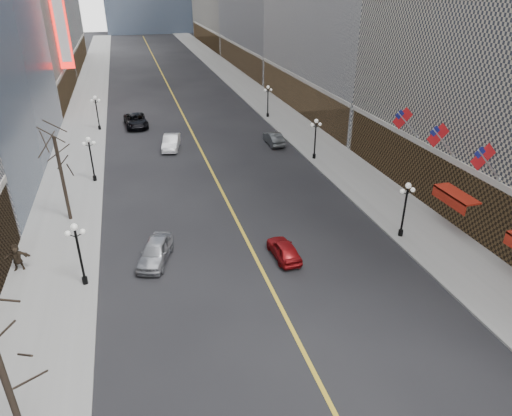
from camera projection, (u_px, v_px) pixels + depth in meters
sidewalk_east at (274, 109)px, 70.93m from camera, size 6.00×230.00×0.15m
sidewalk_west at (84, 123)px, 64.21m from camera, size 6.00×230.00×0.15m
lane_line at (176, 101)px, 76.21m from camera, size 0.25×200.00×0.02m
streetlamp_east_1 at (405, 204)px, 34.72m from camera, size 1.26×0.44×4.52m
streetlamp_east_2 at (315, 135)px, 50.21m from camera, size 1.26×0.44×4.52m
streetlamp_east_3 at (268, 98)px, 65.69m from camera, size 1.26×0.44×4.52m
streetlamp_west_1 at (78, 248)px, 29.06m from camera, size 1.26×0.44×4.52m
streetlamp_west_2 at (91, 155)px, 44.54m from camera, size 1.26×0.44×4.52m
streetlamp_west_3 at (97, 109)px, 60.03m from camera, size 1.26×0.44×4.52m
flag_3 at (485, 159)px, 31.01m from camera, size 2.87×0.12×2.87m
flag_4 at (439, 137)px, 35.31m from camera, size 2.87×0.12×2.87m
flag_5 at (404, 120)px, 39.62m from camera, size 2.87×0.12×2.87m
awning_c at (454, 196)px, 35.68m from camera, size 1.40×4.00×0.93m
theatre_marquee at (61, 26)px, 67.00m from camera, size 2.00×0.55×12.00m
tree_west_far at (57, 150)px, 35.75m from camera, size 3.60×3.60×7.92m
car_nb_near at (155, 251)px, 32.63m from camera, size 3.35×5.09×1.61m
car_nb_mid at (171, 142)px, 54.36m from camera, size 2.79×5.27×1.65m
car_nb_far at (136, 121)px, 62.52m from camera, size 3.31×6.38×1.72m
car_sb_mid at (284, 249)px, 33.11m from camera, size 1.78×4.05×1.36m
car_sb_far at (274, 138)px, 55.92m from camera, size 1.59×4.53×1.49m
ped_west_far at (17, 257)px, 31.35m from camera, size 1.83×0.53×1.98m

